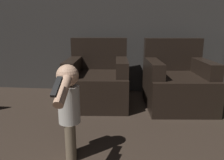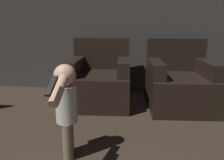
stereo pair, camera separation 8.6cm
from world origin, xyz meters
name	(u,v)px [view 1 (the left image)]	position (x,y,z in m)	size (l,w,h in m)	color
wall_back	(114,13)	(0.00, 4.50, 1.30)	(8.40, 0.05, 2.60)	#33302D
armchair_left	(98,81)	(-0.17, 3.84, 0.32)	(0.91, 0.98, 0.92)	black
armchair_right	(177,83)	(0.94, 3.84, 0.32)	(0.92, 0.98, 0.92)	black
person_toddler	(69,105)	(-0.18, 2.45, 0.47)	(0.18, 0.55, 0.80)	brown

